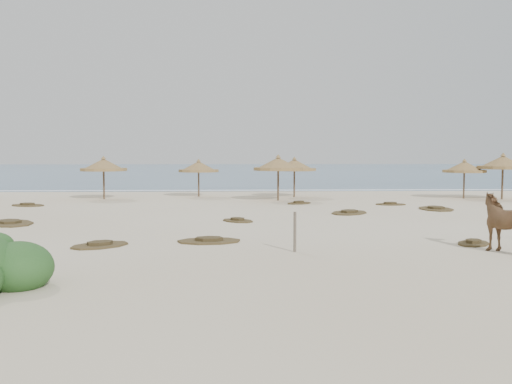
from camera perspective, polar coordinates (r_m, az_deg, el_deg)
ground at (r=19.15m, az=1.19°, el=-5.08°), size 160.00×160.00×0.00m
ocean at (r=93.94m, az=-1.44°, el=2.16°), size 200.00×100.00×0.01m
foam_line at (r=45.00m, az=-0.71°, el=0.16°), size 70.00×0.60×0.01m
palapa_1 at (r=37.91m, az=-15.00°, el=2.57°), size 3.47×3.47×2.79m
palapa_2 at (r=38.85m, az=-5.76°, el=2.48°), size 2.96×2.96×2.58m
palapa_3 at (r=38.42m, az=3.86°, el=2.64°), size 3.86×3.86×2.73m
palapa_4 at (r=35.56m, az=2.23°, el=2.75°), size 4.06×4.06×2.90m
palapa_5 at (r=39.56m, az=20.12°, el=2.32°), size 2.94×2.94×2.61m
palapa_6 at (r=39.76m, az=23.46°, el=2.67°), size 3.48×3.48×3.00m
fence_post_near at (r=17.34m, az=3.91°, el=-4.00°), size 0.11×0.11×1.22m
scrub_1 at (r=26.20m, az=-23.44°, el=-2.84°), size 3.10×3.40×0.16m
scrub_2 at (r=24.95m, az=-1.84°, el=-2.84°), size 1.86×1.95×0.16m
scrub_3 at (r=28.58m, az=9.30°, el=-2.02°), size 2.66×2.92×0.16m
scrub_5 at (r=31.58m, az=17.54°, el=-1.58°), size 1.81×2.70×0.16m
scrub_6 at (r=34.65m, az=-21.87°, el=-1.20°), size 2.51×2.22×0.16m
scrub_7 at (r=33.57m, az=4.32°, el=-1.09°), size 1.98×1.89×0.16m
scrub_9 at (r=19.33m, az=-4.72°, el=-4.85°), size 2.28×1.59×0.16m
scrub_10 at (r=33.64m, az=13.29°, el=-1.17°), size 1.82×1.25×0.16m
scrub_11 at (r=19.07m, az=-15.35°, el=-5.10°), size 2.31×2.26×0.16m
scrub_12 at (r=20.08m, az=20.90°, el=-4.77°), size 1.65×1.74×0.16m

